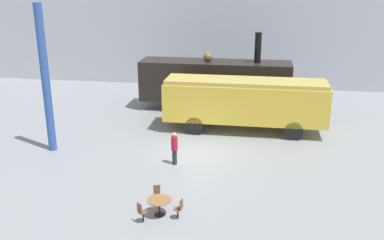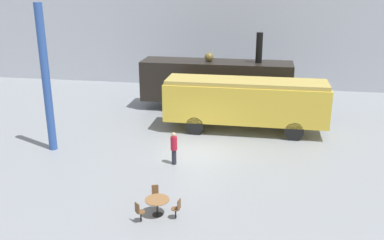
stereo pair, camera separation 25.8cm
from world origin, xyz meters
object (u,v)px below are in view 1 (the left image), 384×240
at_px(steam_locomotive, 215,81).
at_px(cafe_table_near, 159,202).
at_px(visitor_person, 174,147).
at_px(cafe_chair_0, 179,208).
at_px(passenger_coach_vintage, 245,100).

xyz_separation_m(steam_locomotive, cafe_table_near, (-0.62, -15.10, -1.53)).
bearing_deg(visitor_person, cafe_chair_0, -76.62).
bearing_deg(passenger_coach_vintage, steam_locomotive, 117.66).
height_order(passenger_coach_vintage, cafe_chair_0, passenger_coach_vintage).
bearing_deg(cafe_chair_0, cafe_table_near, -0.00).
xyz_separation_m(steam_locomotive, visitor_person, (-0.99, -10.08, -1.17)).
bearing_deg(steam_locomotive, passenger_coach_vintage, -62.34).
distance_m(steam_locomotive, cafe_chair_0, 15.34).
relative_size(passenger_coach_vintage, cafe_table_near, 9.96).
xyz_separation_m(passenger_coach_vintage, cafe_chair_0, (-2.07, -10.85, -1.47)).
xyz_separation_m(cafe_table_near, cafe_chair_0, (0.86, -0.16, -0.08)).
relative_size(cafe_table_near, cafe_chair_0, 1.15).
bearing_deg(passenger_coach_vintage, cafe_table_near, -105.32).
relative_size(steam_locomotive, cafe_chair_0, 12.31).
height_order(cafe_table_near, visitor_person, visitor_person).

